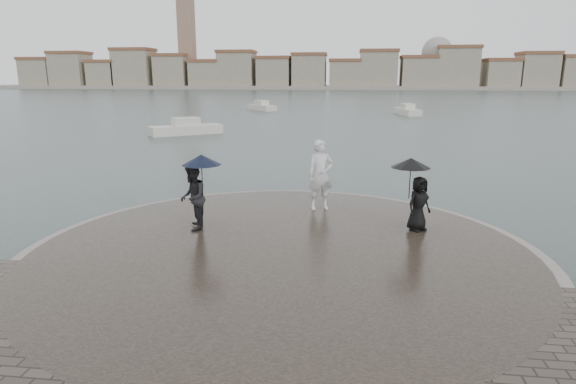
# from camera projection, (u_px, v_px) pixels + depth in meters

# --- Properties ---
(ground) EXTENTS (400.00, 400.00, 0.00)m
(ground) POSITION_uv_depth(u_px,v_px,m) (254.00, 338.00, 8.30)
(ground) COLOR #2B3835
(ground) RESTS_ON ground
(kerb_ring) EXTENTS (12.50, 12.50, 0.32)m
(kerb_ring) POSITION_uv_depth(u_px,v_px,m) (281.00, 256.00, 11.64)
(kerb_ring) COLOR gray
(kerb_ring) RESTS_ON ground
(quay_tip) EXTENTS (11.90, 11.90, 0.36)m
(quay_tip) POSITION_uv_depth(u_px,v_px,m) (281.00, 255.00, 11.64)
(quay_tip) COLOR #2D261E
(quay_tip) RESTS_ON ground
(statue) EXTENTS (0.91, 0.72, 2.16)m
(statue) POSITION_uv_depth(u_px,v_px,m) (321.00, 175.00, 14.80)
(statue) COLOR silver
(statue) RESTS_ON quay_tip
(visitor_left) EXTENTS (1.21, 1.13, 2.04)m
(visitor_left) POSITION_uv_depth(u_px,v_px,m) (195.00, 189.00, 12.80)
(visitor_left) COLOR black
(visitor_left) RESTS_ON quay_tip
(visitor_right) EXTENTS (1.21, 1.06, 1.95)m
(visitor_right) POSITION_uv_depth(u_px,v_px,m) (416.00, 189.00, 12.76)
(visitor_right) COLOR black
(visitor_right) RESTS_ON quay_tip
(far_skyline) EXTENTS (260.00, 20.00, 37.00)m
(far_skyline) POSITION_uv_depth(u_px,v_px,m) (326.00, 72.00, 162.77)
(far_skyline) COLOR gray
(far_skyline) RESTS_ON ground
(boats) EXTENTS (23.36, 32.36, 1.50)m
(boats) POSITION_uv_depth(u_px,v_px,m) (296.00, 114.00, 52.34)
(boats) COLOR beige
(boats) RESTS_ON ground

